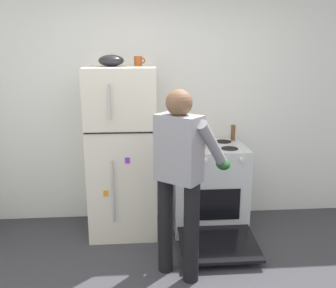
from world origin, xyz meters
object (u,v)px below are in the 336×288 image
at_px(person_cook, 181,168).
at_px(pepper_mill, 233,132).
at_px(stove_range, 208,188).
at_px(mixing_bowl, 111,61).
at_px(refrigerator, 122,152).
at_px(red_pot, 195,141).
at_px(coffee_mug, 138,61).

relative_size(person_cook, pepper_mill, 9.58).
height_order(stove_range, mixing_bowl, mixing_bowl).
xyz_separation_m(refrigerator, person_cook, (0.51, -0.87, 0.09)).
distance_m(refrigerator, pepper_mill, 1.23).
relative_size(refrigerator, red_pot, 5.34).
relative_size(stove_range, person_cook, 0.76).
bearing_deg(stove_range, coffee_mug, 174.63).
bearing_deg(coffee_mug, mixing_bowl, -169.22).
height_order(person_cook, red_pot, person_cook).
bearing_deg(person_cook, red_pot, 74.06).
height_order(stove_range, red_pot, red_pot).
relative_size(refrigerator, stove_range, 1.41).
bearing_deg(coffee_mug, pepper_mill, 8.35).
bearing_deg(red_pot, person_cook, -105.94).
bearing_deg(mixing_bowl, pepper_mill, 8.85).
bearing_deg(pepper_mill, coffee_mug, -171.65).
distance_m(person_cook, coffee_mug, 1.28).
height_order(refrigerator, stove_range, refrigerator).
xyz_separation_m(stove_range, pepper_mill, (0.30, 0.22, 0.55)).
bearing_deg(red_pot, coffee_mug, 169.91).
distance_m(refrigerator, mixing_bowl, 0.92).
relative_size(pepper_mill, mixing_bowl, 0.68).
height_order(coffee_mug, pepper_mill, coffee_mug).
distance_m(refrigerator, coffee_mug, 0.93).
height_order(pepper_mill, mixing_bowl, mixing_bowl).
bearing_deg(red_pot, refrigerator, 176.18).
bearing_deg(person_cook, coffee_mug, 109.49).
xyz_separation_m(stove_range, mixing_bowl, (-0.98, 0.02, 1.34)).
bearing_deg(mixing_bowl, red_pot, -3.47).
bearing_deg(stove_range, mixing_bowl, 178.96).
height_order(person_cook, coffee_mug, coffee_mug).
xyz_separation_m(refrigerator, mixing_bowl, (-0.08, 0.00, 0.92)).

